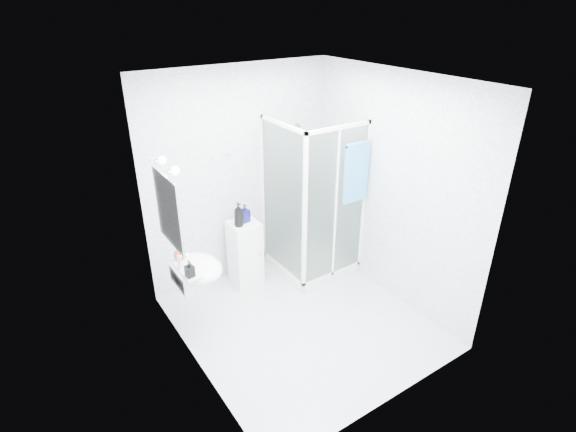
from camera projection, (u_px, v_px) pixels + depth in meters
room at (304, 217)px, 4.39m from camera, size 2.40×2.60×2.60m
shower_enclosure at (310, 242)px, 5.67m from camera, size 0.90×0.95×2.00m
wall_basin at (196, 270)px, 4.45m from camera, size 0.46×0.56×0.35m
mirror at (168, 211)px, 4.04m from camera, size 0.02×0.60×0.70m
vanity_lights at (168, 166)px, 3.88m from camera, size 0.10×0.40×0.08m
wall_hooks at (221, 156)px, 5.06m from camera, size 0.23×0.06×0.03m
storage_cabinet at (245, 253)px, 5.49m from camera, size 0.35×0.37×0.82m
hand_towel at (356, 171)px, 5.08m from camera, size 0.34×0.05×0.72m
shampoo_bottle_a at (239, 215)px, 5.18m from camera, size 0.12×0.12×0.29m
shampoo_bottle_b at (245, 213)px, 5.30m from camera, size 0.11×0.12×0.22m
soap_dispenser_orange at (180, 252)px, 4.47m from camera, size 0.15×0.15×0.15m
soap_dispenser_black at (189, 269)px, 4.19m from camera, size 0.09×0.09×0.17m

